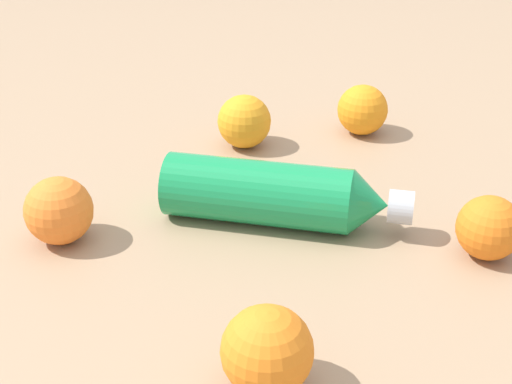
# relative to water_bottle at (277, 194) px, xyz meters

# --- Properties ---
(ground_plane) EXTENTS (2.40, 2.40, 0.00)m
(ground_plane) POSITION_rel_water_bottle_xyz_m (0.06, -0.01, -0.03)
(ground_plane) COLOR #9E7F60
(water_bottle) EXTENTS (0.27, 0.13, 0.07)m
(water_bottle) POSITION_rel_water_bottle_xyz_m (0.00, 0.00, 0.00)
(water_bottle) COLOR #198C4C
(water_bottle) RESTS_ON ground_plane
(orange_0) EXTENTS (0.07, 0.07, 0.07)m
(orange_0) POSITION_rel_water_bottle_xyz_m (0.03, 0.25, 0.00)
(orange_0) COLOR orange
(orange_0) RESTS_ON ground_plane
(orange_1) EXTENTS (0.07, 0.07, 0.07)m
(orange_1) POSITION_rel_water_bottle_xyz_m (-0.20, 0.08, -0.00)
(orange_1) COLOR orange
(orange_1) RESTS_ON ground_plane
(orange_2) EXTENTS (0.07, 0.07, 0.07)m
(orange_2) POSITION_rel_water_bottle_xyz_m (-0.13, -0.23, -0.00)
(orange_2) COLOR orange
(orange_2) RESTS_ON ground_plane
(orange_3) EXTENTS (0.07, 0.07, 0.07)m
(orange_3) POSITION_rel_water_bottle_xyz_m (0.03, -0.20, 0.00)
(orange_3) COLOR orange
(orange_3) RESTS_ON ground_plane
(orange_4) EXTENTS (0.07, 0.07, 0.07)m
(orange_4) POSITION_rel_water_bottle_xyz_m (0.23, 0.02, 0.00)
(orange_4) COLOR orange
(orange_4) RESTS_ON ground_plane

